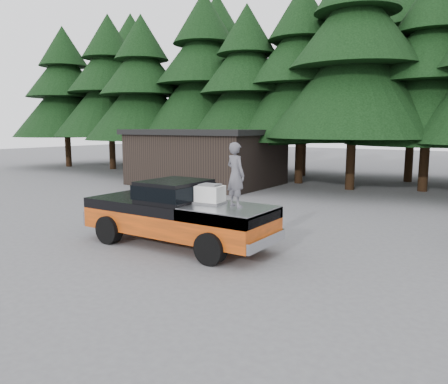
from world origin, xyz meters
The scene contains 7 objects.
ground centered at (0.00, 0.00, 0.00)m, with size 120.00×120.00×0.00m, color #525254.
pickup_truck centered at (-1.62, 0.28, 0.67)m, with size 6.00×2.04×1.33m, color #E8500C, non-canonical shape.
truck_cab centered at (-1.72, 0.28, 1.62)m, with size 1.66×1.90×0.59m, color black.
air_compressor centered at (-0.56, 0.42, 1.57)m, with size 0.71×0.59×0.49m, color silver.
man_on_bed centered at (0.28, 0.42, 2.19)m, with size 0.63×0.41×1.73m, color #525057.
utility_building centered at (-9.00, 12.00, 1.67)m, with size 8.40×6.40×3.30m.
treeline centered at (0.42, 17.20, 7.72)m, with size 60.15×16.05×17.50m.
Camera 1 is at (6.38, -9.41, 3.47)m, focal length 35.00 mm.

